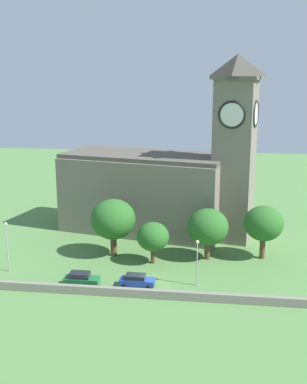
{
  "coord_description": "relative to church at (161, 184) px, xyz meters",
  "views": [
    {
      "loc": [
        8.6,
        -58.34,
        26.96
      ],
      "look_at": [
        -0.51,
        9.34,
        10.47
      ],
      "focal_mm": 45.75,
      "sensor_mm": 36.0,
      "label": 1
    }
  ],
  "objects": [
    {
      "name": "tree_riverside_east",
      "position": [
        -5.73,
        -12.87,
        -2.71
      ],
      "size": [
        6.75,
        6.75,
        8.81
      ],
      "color": "brown",
      "rests_on": "ground"
    },
    {
      "name": "tree_riverside_west",
      "position": [
        0.62,
        -15.15,
        -4.4
      ],
      "size": [
        4.69,
        4.69,
        6.19
      ],
      "color": "brown",
      "rests_on": "ground"
    },
    {
      "name": "streetlamp_west_mid",
      "position": [
        7.34,
        -22.18,
        -4.2
      ],
      "size": [
        0.44,
        0.44,
        6.25
      ],
      "color": "#9EA0A5",
      "rests_on": "ground"
    },
    {
      "name": "ground_plane",
      "position": [
        1.07,
        -8.45,
        -8.44
      ],
      "size": [
        200.0,
        200.0,
        0.0
      ],
      "primitive_type": "plane",
      "color": "#517F42"
    },
    {
      "name": "tree_churchyard",
      "position": [
        16.63,
        -11.03,
        -3.02
      ],
      "size": [
        5.83,
        5.83,
        8.1
      ],
      "color": "brown",
      "rests_on": "ground"
    },
    {
      "name": "streetlamp_west_end",
      "position": [
        -19.03,
        -20.88,
        -3.67
      ],
      "size": [
        0.44,
        0.44,
        7.17
      ],
      "color": "#9EA0A5",
      "rests_on": "ground"
    },
    {
      "name": "car_blue",
      "position": [
        -0.39,
        -23.5,
        -7.61
      ],
      "size": [
        4.59,
        2.12,
        1.64
      ],
      "color": "#233D9E",
      "rests_on": "ground"
    },
    {
      "name": "quay_barrier",
      "position": [
        1.07,
        -26.63,
        -7.89
      ],
      "size": [
        53.6,
        0.7,
        1.11
      ],
      "primitive_type": "cube",
      "color": "gray",
      "rests_on": "ground"
    },
    {
      "name": "car_green",
      "position": [
        -7.57,
        -24.41,
        -7.47
      ],
      "size": [
        4.68,
        2.23,
        1.93
      ],
      "color": "#1E6B38",
      "rests_on": "ground"
    },
    {
      "name": "tree_by_tower",
      "position": [
        8.44,
        -12.4,
        -3.48
      ],
      "size": [
        6.08,
        6.08,
        7.74
      ],
      "color": "brown",
      "rests_on": "ground"
    },
    {
      "name": "church",
      "position": [
        0.0,
        0.0,
        0.0
      ],
      "size": [
        34.38,
        18.56,
        30.04
      ],
      "color": "slate",
      "rests_on": "ground"
    }
  ]
}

